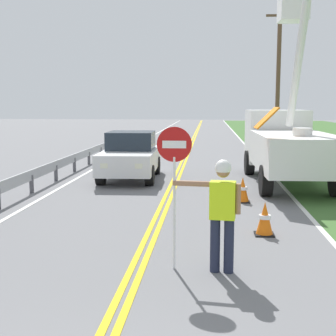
% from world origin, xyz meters
% --- Properties ---
extents(centerline_yellow_left, '(0.11, 110.00, 0.01)m').
position_xyz_m(centerline_yellow_left, '(-0.09, 20.00, 0.01)').
color(centerline_yellow_left, yellow).
rests_on(centerline_yellow_left, ground).
extents(centerline_yellow_right, '(0.11, 110.00, 0.01)m').
position_xyz_m(centerline_yellow_right, '(0.09, 20.00, 0.01)').
color(centerline_yellow_right, yellow).
rests_on(centerline_yellow_right, ground).
extents(edge_line_right, '(0.12, 110.00, 0.01)m').
position_xyz_m(edge_line_right, '(3.60, 20.00, 0.01)').
color(edge_line_right, silver).
rests_on(edge_line_right, ground).
extents(edge_line_left, '(0.12, 110.00, 0.01)m').
position_xyz_m(edge_line_left, '(-3.60, 20.00, 0.01)').
color(edge_line_left, silver).
rests_on(edge_line_left, ground).
extents(flagger_worker, '(1.08, 0.29, 1.83)m').
position_xyz_m(flagger_worker, '(1.37, 4.79, 1.05)').
color(flagger_worker, '#1E2338').
rests_on(flagger_worker, ground).
extents(stop_sign_paddle, '(0.56, 0.04, 2.33)m').
position_xyz_m(stop_sign_paddle, '(0.61, 4.88, 1.71)').
color(stop_sign_paddle, silver).
rests_on(stop_sign_paddle, ground).
extents(utility_bucket_truck, '(2.67, 6.86, 6.13)m').
position_xyz_m(utility_bucket_truck, '(3.81, 13.75, 1.44)').
color(utility_bucket_truck, white).
rests_on(utility_bucket_truck, ground).
extents(oncoming_sedan_nearest, '(2.01, 4.15, 1.70)m').
position_xyz_m(oncoming_sedan_nearest, '(-1.64, 13.99, 0.83)').
color(oncoming_sedan_nearest, silver).
rests_on(oncoming_sedan_nearest, ground).
extents(utility_pole_mid, '(1.80, 0.28, 8.99)m').
position_xyz_m(utility_pole_mid, '(5.69, 29.24, 4.68)').
color(utility_pole_mid, brown).
rests_on(utility_pole_mid, ground).
extents(traffic_cone_lead, '(0.40, 0.40, 0.70)m').
position_xyz_m(traffic_cone_lead, '(2.33, 7.02, 0.34)').
color(traffic_cone_lead, orange).
rests_on(traffic_cone_lead, ground).
extents(traffic_cone_mid, '(0.40, 0.40, 0.70)m').
position_xyz_m(traffic_cone_mid, '(2.11, 10.28, 0.34)').
color(traffic_cone_mid, orange).
rests_on(traffic_cone_mid, ground).
extents(guardrail_left_shoulder, '(0.10, 32.00, 0.71)m').
position_xyz_m(guardrail_left_shoulder, '(-4.20, 16.79, 0.52)').
color(guardrail_left_shoulder, '#9EA0A3').
rests_on(guardrail_left_shoulder, ground).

